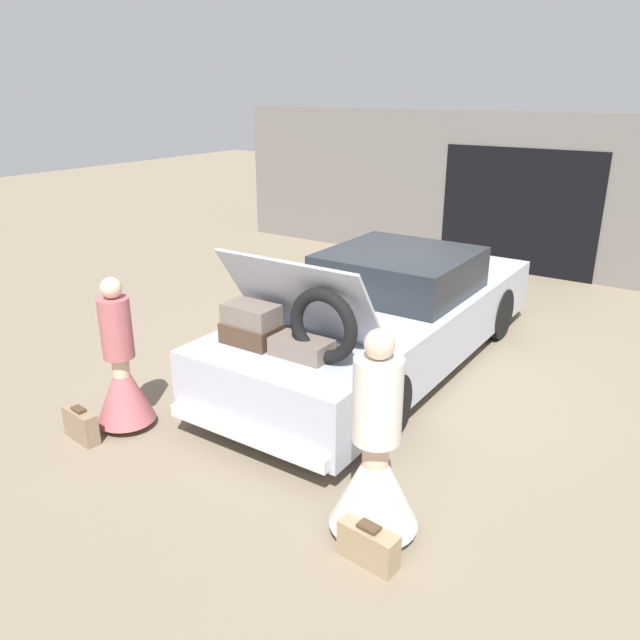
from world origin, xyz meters
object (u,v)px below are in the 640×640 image
object	(u,v)px
person_right	(375,465)
suitcase_beside_left_person	(81,425)
person_left	(122,376)
car	(386,316)
suitcase_beside_right_person	(368,545)

from	to	relation	value
person_right	suitcase_beside_left_person	bearing A→B (deg)	96.01
person_left	car	bearing A→B (deg)	154.93
person_right	suitcase_beside_right_person	distance (m)	0.55
person_right	suitcase_beside_left_person	xyz separation A→B (m)	(-2.96, -0.41, -0.43)
person_left	suitcase_beside_right_person	bearing A→B (deg)	85.79
car	person_left	xyz separation A→B (m)	(-1.41, -2.76, -0.06)
suitcase_beside_left_person	suitcase_beside_right_person	xyz separation A→B (m)	(3.10, 0.10, -0.01)
car	person_left	distance (m)	3.10
person_right	suitcase_beside_left_person	size ratio (longest dim) A/B	3.75
suitcase_beside_left_person	person_right	bearing A→B (deg)	7.90
car	person_right	xyz separation A→B (m)	(1.41, -2.77, -0.03)
person_left	suitcase_beside_left_person	size ratio (longest dim) A/B	3.51
person_right	suitcase_beside_left_person	world-z (taller)	person_right
car	person_right	distance (m)	3.11
car	person_left	world-z (taller)	car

